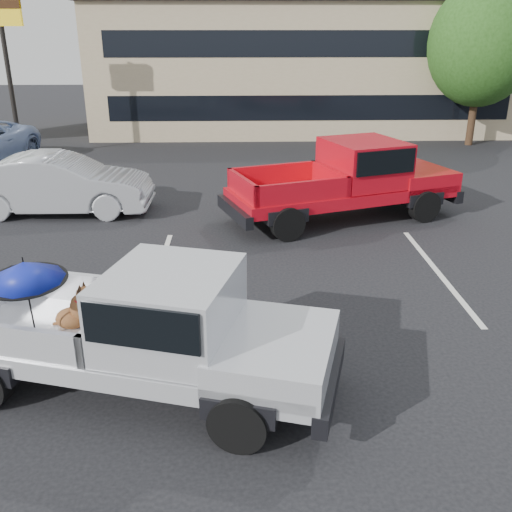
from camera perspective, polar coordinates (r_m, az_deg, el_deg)
The scene contains 10 objects.
ground at distance 10.39m, azimuth 5.38°, elevation -6.22°, with size 90.00×90.00×0.00m, color black.
stripe_left at distance 12.24m, azimuth -9.84°, elevation -1.92°, with size 0.12×5.00×0.01m, color silver.
stripe_right at distance 12.84m, azimuth 17.72°, elevation -1.52°, with size 0.12×5.00×0.01m, color silver.
motel_building at distance 30.29m, azimuth 4.63°, elevation 18.72°, with size 20.40×8.40×6.30m.
motel_sign at distance 24.68m, azimuth -24.02°, elevation 19.67°, with size 1.60×0.22×6.00m.
tree_right at distance 27.10m, azimuth 21.69°, elevation 19.10°, with size 4.46×4.46×6.78m.
tree_back at distance 33.87m, azimuth 11.33°, elevation 20.78°, with size 4.68×4.68×7.11m.
silver_pickup at distance 8.06m, azimuth -9.98°, elevation -6.87°, with size 6.01×3.42×2.06m.
red_pickup at distance 15.73m, azimuth 10.02°, elevation 7.85°, with size 6.72×4.18×2.09m.
silver_sedan at distance 16.85m, azimuth -19.01°, elevation 6.81°, with size 1.75×5.01×1.65m, color #AFB2B7.
Camera 1 is at (-1.25, -9.08, 4.89)m, focal length 40.00 mm.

